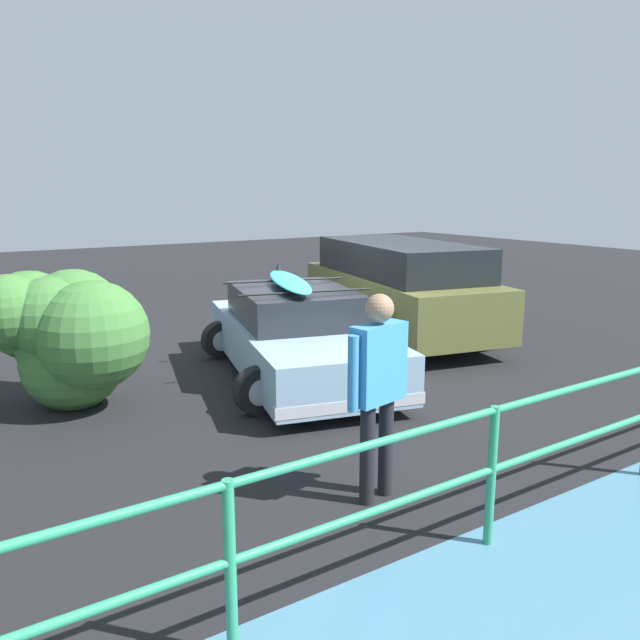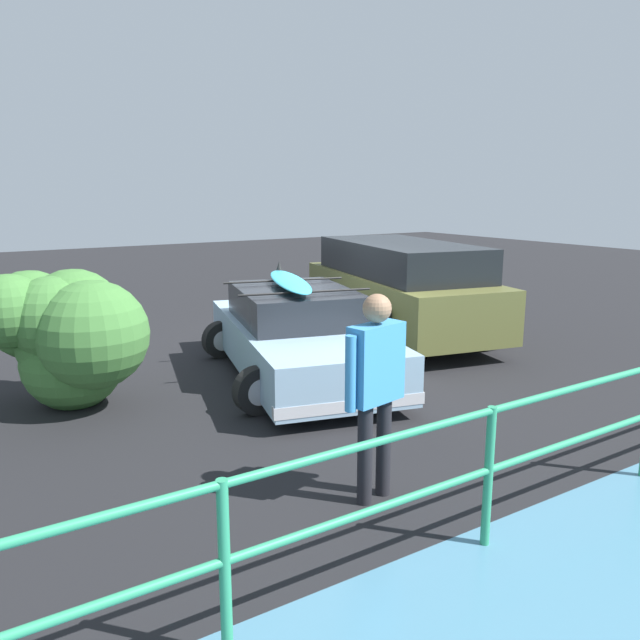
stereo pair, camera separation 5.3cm
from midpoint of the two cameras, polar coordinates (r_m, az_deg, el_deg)
name	(u,v)px [view 2 (the right image)]	position (r m, az deg, el deg)	size (l,w,h in m)	color
ground_plane	(317,359)	(10.18, -0.09, -3.57)	(44.00, 44.00, 0.02)	black
sedan_car	(297,335)	(9.13, -1.94, -1.38)	(3.05, 4.75, 1.56)	#8CADC6
suv_car	(400,287)	(11.60, 7.42, 2.97)	(3.31, 5.05, 1.76)	brown
person_bystander	(376,379)	(5.39, 5.40, -5.38)	(0.71, 0.31, 1.85)	black
railing_fence	(490,453)	(4.98, 15.56, -11.63)	(8.78, 0.15, 1.12)	#2D9366
bush_near_left	(64,332)	(8.37, -22.19, -0.99)	(1.95, 2.10, 1.80)	brown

